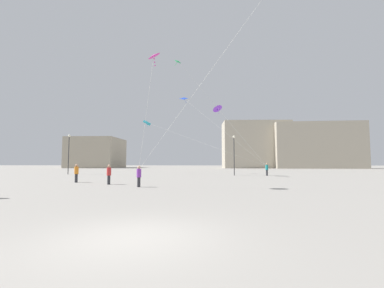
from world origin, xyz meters
The scene contains 15 objects.
ground_plane centered at (0.00, 0.00, 0.00)m, with size 300.00×300.00×0.00m, color gray.
person_in_orange centered at (-10.25, 16.66, 0.93)m, with size 0.37×0.37×1.69m.
person_in_red centered at (-6.47, 14.82, 0.90)m, with size 0.36×0.36×1.64m.
person_in_teal centered at (9.84, 30.21, 0.96)m, with size 0.38×0.38×1.74m.
person_in_purple centered at (-3.37, 12.80, 0.87)m, with size 0.34×0.34×1.58m.
kite_cyan_delta centered at (-8.20, 36.45, 8.39)m, with size 19.18×7.33×7.67m.
kite_cobalt_delta centered at (-1.83, 35.98, 12.09)m, with size 12.75×6.33×11.52m.
kite_emerald_diamond centered at (-2.07, 27.64, 15.24)m, with size 12.79×3.28×14.57m.
kite_violet_diamond centered at (3.07, 29.65, 9.38)m, with size 7.74×1.84×8.59m.
kite_magenta_diamond centered at (-2.25, 12.39, 9.80)m, with size 1.78×1.33×8.90m.
building_left_hall centered at (-37.00, 80.77, 5.07)m, with size 15.95×16.65×10.15m.
building_centre_hall centered at (17.00, 79.45, 7.52)m, with size 21.48×11.33×15.04m.
building_right_hall centered at (35.00, 75.06, 6.99)m, with size 26.21×8.93×13.97m.
lamppost_east centered at (-19.72, 32.06, 3.99)m, with size 0.36×0.36×6.12m.
lamppost_west centered at (5.40, 30.53, 3.71)m, with size 0.36×0.36×5.63m.
Camera 1 is at (1.90, -6.32, 1.84)m, focal length 24.19 mm.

